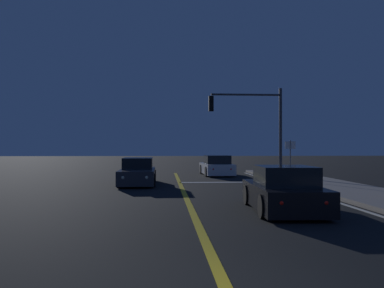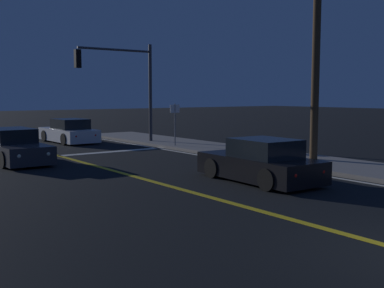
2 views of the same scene
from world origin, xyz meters
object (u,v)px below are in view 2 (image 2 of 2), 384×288
object	(u,v)px
utility_pole_right	(317,30)
car_following_oncoming_white	(69,132)
traffic_signal_near_right	(124,76)
car_mid_block_charcoal	(14,148)
car_lead_oncoming_black	(260,163)
street_sign_corner	(175,118)

from	to	relation	value
utility_pole_right	car_following_oncoming_white	bearing A→B (deg)	108.45
traffic_signal_near_right	car_mid_block_charcoal	bearing A→B (deg)	24.57
car_lead_oncoming_black	traffic_signal_near_right	xyz separation A→B (m)	(1.79, 12.01, 3.06)
car_lead_oncoming_black	street_sign_corner	world-z (taller)	street_sign_corner
car_following_oncoming_white	traffic_signal_near_right	distance (m)	4.78
utility_pole_right	street_sign_corner	xyz separation A→B (m)	(-1.40, 7.57, -3.65)
traffic_signal_near_right	street_sign_corner	world-z (taller)	traffic_signal_near_right
car_following_oncoming_white	utility_pole_right	world-z (taller)	utility_pole_right
car_following_oncoming_white	street_sign_corner	xyz separation A→B (m)	(3.13, -6.01, 0.93)
car_mid_block_charcoal	traffic_signal_near_right	bearing A→B (deg)	-155.93
car_mid_block_charcoal	car_following_oncoming_white	bearing A→B (deg)	-128.35
car_mid_block_charcoal	traffic_signal_near_right	distance (m)	7.92
car_mid_block_charcoal	car_lead_oncoming_black	xyz separation A→B (m)	(4.85, -8.97, -0.00)
car_lead_oncoming_black	street_sign_corner	xyz separation A→B (m)	(3.13, 9.21, 0.93)
car_mid_block_charcoal	street_sign_corner	bearing A→B (deg)	-178.79
utility_pole_right	street_sign_corner	bearing A→B (deg)	100.47
car_lead_oncoming_black	utility_pole_right	world-z (taller)	utility_pole_right
car_lead_oncoming_black	street_sign_corner	distance (m)	9.77
car_mid_block_charcoal	car_lead_oncoming_black	bearing A→B (deg)	117.90
car_lead_oncoming_black	utility_pole_right	size ratio (longest dim) A/B	0.43
car_mid_block_charcoal	car_following_oncoming_white	size ratio (longest dim) A/B	1.04
car_lead_oncoming_black	car_following_oncoming_white	size ratio (longest dim) A/B	0.94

